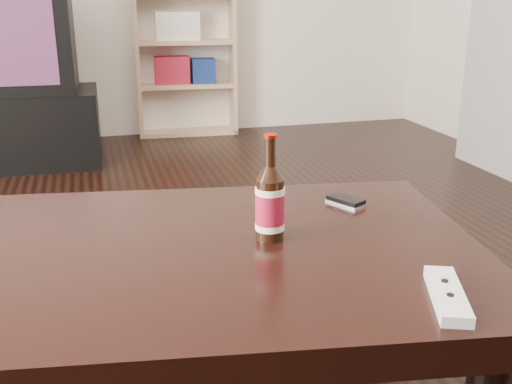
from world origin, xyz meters
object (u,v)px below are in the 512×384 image
object	(u,v)px
coffee_table	(157,279)
remote	(447,295)
bookshelf	(183,37)
beer_bottle	(270,203)
tv_stand	(4,129)
phone	(346,201)

from	to	relation	value
coffee_table	remote	bearing A→B (deg)	-37.67
bookshelf	beer_bottle	size ratio (longest dim) A/B	5.87
tv_stand	bookshelf	distance (m)	1.43
coffee_table	phone	distance (m)	0.51
bookshelf	tv_stand	bearing A→B (deg)	-148.37
tv_stand	phone	world-z (taller)	phone
bookshelf	coffee_table	xyz separation A→B (m)	(-0.59, -3.28, -0.25)
coffee_table	beer_bottle	xyz separation A→B (m)	(0.24, -0.01, 0.15)
phone	tv_stand	bearing A→B (deg)	85.77
beer_bottle	remote	bearing A→B (deg)	-58.11
coffee_table	beer_bottle	distance (m)	0.28
remote	coffee_table	bearing A→B (deg)	164.70
coffee_table	remote	distance (m)	0.57
beer_bottle	remote	distance (m)	0.40
beer_bottle	tv_stand	bearing A→B (deg)	107.65
beer_bottle	remote	xyz separation A→B (m)	(0.21, -0.34, -0.07)
bookshelf	coffee_table	world-z (taller)	bookshelf
coffee_table	remote	world-z (taller)	remote
remote	phone	bearing A→B (deg)	108.42
phone	bookshelf	bearing A→B (deg)	60.37
bookshelf	coffee_table	bearing A→B (deg)	-95.79
bookshelf	remote	world-z (taller)	bookshelf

